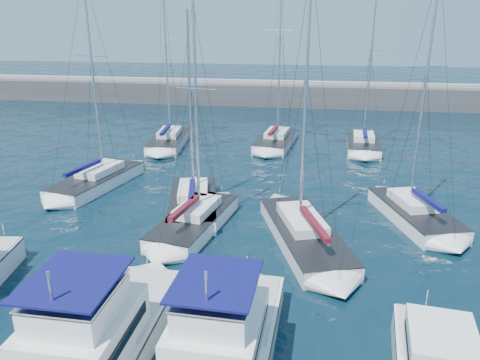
# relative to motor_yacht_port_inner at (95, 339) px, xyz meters

# --- Properties ---
(ground) EXTENTS (220.00, 220.00, 0.00)m
(ground) POSITION_rel_motor_yacht_port_inner_xyz_m (3.07, 4.13, -1.13)
(ground) COLOR black
(ground) RESTS_ON ground
(breakwater) EXTENTS (160.00, 6.00, 4.45)m
(breakwater) POSITION_rel_motor_yacht_port_inner_xyz_m (3.07, 56.13, -0.08)
(breakwater) COLOR #424244
(breakwater) RESTS_ON ground
(motor_yacht_port_inner) EXTENTS (4.09, 9.47, 4.69)m
(motor_yacht_port_inner) POSITION_rel_motor_yacht_port_inner_xyz_m (0.00, 0.00, 0.00)
(motor_yacht_port_inner) COLOR white
(motor_yacht_port_inner) RESTS_ON ground
(motor_yacht_stbd_inner) EXTENTS (4.01, 8.90, 4.69)m
(motor_yacht_stbd_inner) POSITION_rel_motor_yacht_port_inner_xyz_m (4.76, 0.57, 0.00)
(motor_yacht_stbd_inner) COLOR white
(motor_yacht_stbd_inner) RESTS_ON ground
(sailboat_mid_a) EXTENTS (4.91, 9.00, 15.68)m
(sailboat_mid_a) POSITION_rel_motor_yacht_port_inner_xyz_m (-8.49, 18.48, -0.60)
(sailboat_mid_a) COLOR white
(sailboat_mid_a) RESTS_ON ground
(sailboat_mid_b) EXTENTS (4.72, 8.71, 13.26)m
(sailboat_mid_b) POSITION_rel_motor_yacht_port_inner_xyz_m (-0.01, 15.11, -0.63)
(sailboat_mid_b) COLOR white
(sailboat_mid_b) RESTS_ON ground
(sailboat_mid_c) EXTENTS (4.37, 8.42, 13.66)m
(sailboat_mid_c) POSITION_rel_motor_yacht_port_inner_xyz_m (0.81, 12.19, -0.62)
(sailboat_mid_c) COLOR white
(sailboat_mid_c) RESTS_ON ground
(sailboat_mid_d) EXTENTS (6.07, 10.21, 15.64)m
(sailboat_mid_d) POSITION_rel_motor_yacht_port_inner_xyz_m (7.57, 11.36, -0.62)
(sailboat_mid_d) COLOR silver
(sailboat_mid_d) RESTS_ON ground
(sailboat_mid_e) EXTENTS (5.23, 8.28, 15.52)m
(sailboat_mid_e) POSITION_rel_motor_yacht_port_inner_xyz_m (14.55, 15.48, -0.60)
(sailboat_mid_e) COLOR white
(sailboat_mid_e) RESTS_ON ground
(sailboat_back_a) EXTENTS (3.83, 8.62, 16.70)m
(sailboat_back_a) POSITION_rel_motor_yacht_port_inner_xyz_m (-6.50, 31.00, -0.59)
(sailboat_back_a) COLOR white
(sailboat_back_a) RESTS_ON ground
(sailboat_back_b) EXTENTS (4.09, 8.37, 18.02)m
(sailboat_back_b) POSITION_rel_motor_yacht_port_inner_xyz_m (4.29, 32.40, -0.57)
(sailboat_back_b) COLOR silver
(sailboat_back_b) RESTS_ON ground
(sailboat_back_c) EXTENTS (3.46, 7.33, 15.12)m
(sailboat_back_c) POSITION_rel_motor_yacht_port_inner_xyz_m (12.91, 32.27, -0.60)
(sailboat_back_c) COLOR white
(sailboat_back_c) RESTS_ON ground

